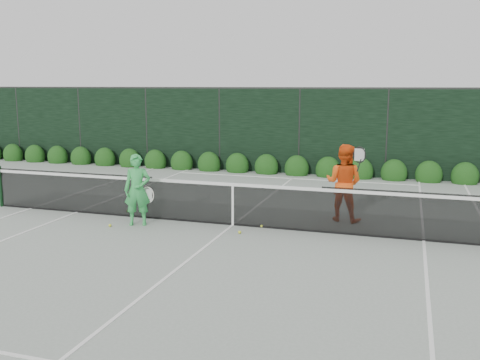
% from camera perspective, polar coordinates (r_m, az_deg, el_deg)
% --- Properties ---
extents(ground, '(80.00, 80.00, 0.00)m').
position_cam_1_polar(ground, '(12.19, -0.77, -4.85)').
color(ground, gray).
rests_on(ground, ground).
extents(tennis_net, '(12.90, 0.10, 1.07)m').
position_cam_1_polar(tennis_net, '(12.07, -0.88, -2.41)').
color(tennis_net, '#103217').
rests_on(tennis_net, ground).
extents(player_woman, '(0.70, 0.57, 1.62)m').
position_cam_1_polar(player_woman, '(12.27, -10.88, -1.05)').
color(player_woman, green).
rests_on(player_woman, ground).
extents(player_man, '(1.00, 0.85, 1.80)m').
position_cam_1_polar(player_man, '(12.66, 11.01, -0.28)').
color(player_man, '#F75614').
rests_on(player_man, ground).
extents(court_lines, '(11.03, 23.83, 0.01)m').
position_cam_1_polar(court_lines, '(12.18, -0.77, -4.83)').
color(court_lines, white).
rests_on(court_lines, ground).
extents(windscreen_fence, '(32.00, 21.07, 3.06)m').
position_cam_1_polar(windscreen_fence, '(9.38, -6.01, 0.02)').
color(windscreen_fence, black).
rests_on(windscreen_fence, ground).
extents(hedge_row, '(31.66, 0.65, 0.94)m').
position_cam_1_polar(hedge_row, '(18.92, 6.07, 1.23)').
color(hedge_row, '#11330E').
rests_on(hedge_row, ground).
extents(tennis_balls, '(3.66, 1.43, 0.07)m').
position_cam_1_polar(tennis_balls, '(12.31, -6.16, -4.60)').
color(tennis_balls, '#CAD52F').
rests_on(tennis_balls, ground).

